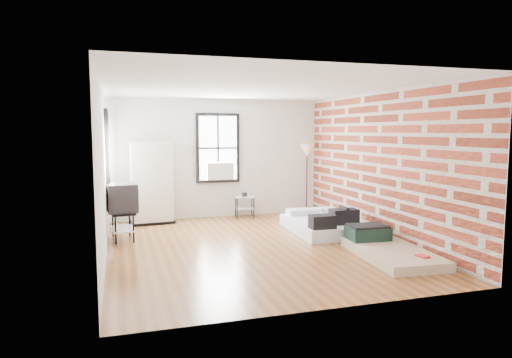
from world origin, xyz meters
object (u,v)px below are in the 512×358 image
object	(u,v)px
wardrobe	(151,183)
floor_lamp	(307,154)
mattress_bare	(386,248)
tv_stand	(122,200)
side_table	(245,201)
mattress_main	(326,224)

from	to	relation	value
wardrobe	floor_lamp	bearing A→B (deg)	-5.06
mattress_bare	tv_stand	world-z (taller)	tv_stand
tv_stand	side_table	bearing A→B (deg)	23.41
mattress_main	side_table	size ratio (longest dim) A/B	3.18
tv_stand	mattress_bare	bearing A→B (deg)	-34.79
wardrobe	side_table	size ratio (longest dim) A/B	3.08
mattress_bare	wardrobe	distance (m)	5.25
floor_lamp	mattress_bare	bearing A→B (deg)	-93.14
mattress_bare	mattress_main	bearing A→B (deg)	100.50
mattress_main	side_table	bearing A→B (deg)	121.68
tv_stand	floor_lamp	bearing A→B (deg)	13.34
mattress_main	side_table	world-z (taller)	same
mattress_main	floor_lamp	bearing A→B (deg)	79.80
mattress_main	wardrobe	distance (m)	3.91
mattress_bare	tv_stand	distance (m)	4.84
mattress_main	floor_lamp	xyz separation A→B (m)	(0.41, 1.94, 1.34)
wardrobe	side_table	world-z (taller)	wardrobe
mattress_main	tv_stand	xyz separation A→B (m)	(-3.96, 0.50, 0.61)
mattress_main	tv_stand	bearing A→B (deg)	174.42
floor_lamp	tv_stand	xyz separation A→B (m)	(-4.36, -1.43, -0.73)
mattress_main	tv_stand	world-z (taller)	tv_stand
mattress_bare	side_table	xyz separation A→B (m)	(-1.36, 3.90, 0.27)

